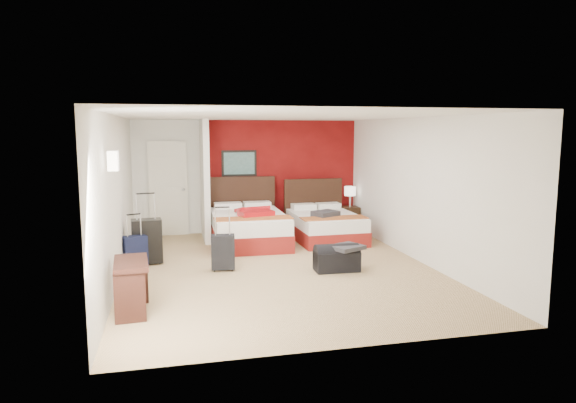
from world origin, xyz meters
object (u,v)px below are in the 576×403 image
object	(u,v)px
bed_right	(326,227)
suitcase_black	(147,243)
red_suitcase_open	(254,212)
suitcase_navy	(135,253)
nightstand	(350,218)
suitcase_charcoal	(223,254)
table_lamp	(350,197)
bed_left	(249,229)
duffel_bag	(337,260)
desk	(132,287)

from	to	relation	value
bed_right	suitcase_black	world-z (taller)	suitcase_black
bed_right	red_suitcase_open	bearing A→B (deg)	-177.19
suitcase_navy	nightstand	bearing A→B (deg)	6.43
red_suitcase_open	suitcase_charcoal	distance (m)	1.97
bed_right	nightstand	distance (m)	1.26
bed_right	table_lamp	world-z (taller)	table_lamp
bed_left	red_suitcase_open	world-z (taller)	red_suitcase_open
bed_left	suitcase_charcoal	distance (m)	1.99
bed_left	nightstand	world-z (taller)	bed_left
duffel_bag	desk	size ratio (longest dim) A/B	0.89
bed_left	nightstand	size ratio (longest dim) A/B	3.81
suitcase_charcoal	duffel_bag	xyz separation A→B (m)	(1.80, -0.44, -0.10)
red_suitcase_open	duffel_bag	distance (m)	2.46
suitcase_navy	duffel_bag	xyz separation A→B (m)	(3.21, -0.89, -0.08)
bed_left	suitcase_navy	xyz separation A→B (m)	(-2.11, -1.41, -0.05)
red_suitcase_open	suitcase_charcoal	size ratio (longest dim) A/B	1.57
red_suitcase_open	suitcase_black	world-z (taller)	suitcase_black
red_suitcase_open	nightstand	bearing A→B (deg)	11.40
table_lamp	red_suitcase_open	bearing A→B (deg)	-156.93
suitcase_black	suitcase_charcoal	distance (m)	1.41
red_suitcase_open	nightstand	xyz separation A→B (m)	(2.39, 1.02, -0.40)
table_lamp	suitcase_black	world-z (taller)	table_lamp
suitcase_black	suitcase_charcoal	xyz separation A→B (m)	(1.22, -0.70, -0.09)
bed_left	suitcase_charcoal	size ratio (longest dim) A/B	3.69
table_lamp	suitcase_charcoal	distance (m)	4.26
nightstand	table_lamp	xyz separation A→B (m)	(0.00, 0.00, 0.50)
duffel_bag	red_suitcase_open	bearing A→B (deg)	116.49
bed_right	suitcase_charcoal	world-z (taller)	suitcase_charcoal
nightstand	table_lamp	world-z (taller)	table_lamp
duffel_bag	desk	world-z (taller)	desk
nightstand	duffel_bag	size ratio (longest dim) A/B	0.76
suitcase_navy	duffel_bag	size ratio (longest dim) A/B	0.72
bed_left	suitcase_navy	size ratio (longest dim) A/B	3.98
bed_right	red_suitcase_open	world-z (taller)	red_suitcase_open
bed_left	desk	world-z (taller)	desk
bed_left	nightstand	xyz separation A→B (m)	(2.49, 0.92, -0.04)
nightstand	bed_left	bearing A→B (deg)	-159.14
table_lamp	suitcase_black	size ratio (longest dim) A/B	0.63
bed_left	duffel_bag	size ratio (longest dim) A/B	2.88
table_lamp	desk	bearing A→B (deg)	-135.10
suitcase_navy	bed_left	bearing A→B (deg)	13.30
suitcase_black	suitcase_navy	world-z (taller)	suitcase_black
suitcase_black	desk	size ratio (longest dim) A/B	0.92
red_suitcase_open	desk	size ratio (longest dim) A/B	1.09
table_lamp	desk	world-z (taller)	table_lamp
bed_right	suitcase_navy	bearing A→B (deg)	-160.38
suitcase_charcoal	desk	xyz separation A→B (m)	(-1.31, -1.72, 0.06)
bed_left	suitcase_charcoal	bearing A→B (deg)	-110.24
nightstand	suitcase_navy	bearing A→B (deg)	-152.56
bed_left	table_lamp	bearing A→B (deg)	20.86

